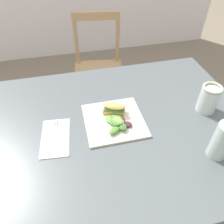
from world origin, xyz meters
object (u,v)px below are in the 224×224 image
(chair_wooden_far, at_px, (99,70))
(bottle_cold_brew, at_px, (222,142))
(fork_on_napkin, at_px, (55,134))
(mason_jar_iced_tea, at_px, (208,100))
(dining_table, at_px, (119,142))
(plate_lunch, at_px, (114,120))
(sandwich_half_front, at_px, (114,109))

(chair_wooden_far, distance_m, bottle_cold_brew, 1.24)
(fork_on_napkin, distance_m, mason_jar_iced_tea, 0.70)
(bottle_cold_brew, bearing_deg, fork_on_napkin, 158.13)
(dining_table, distance_m, chair_wooden_far, 0.93)
(fork_on_napkin, xyz_separation_m, bottle_cold_brew, (0.60, -0.24, 0.07))
(dining_table, distance_m, fork_on_napkin, 0.31)
(plate_lunch, xyz_separation_m, mason_jar_iced_tea, (0.44, -0.02, 0.06))
(dining_table, bearing_deg, mason_jar_iced_tea, 0.54)
(plate_lunch, xyz_separation_m, fork_on_napkin, (-0.26, -0.02, 0.00))
(chair_wooden_far, height_order, fork_on_napkin, chair_wooden_far)
(dining_table, xyz_separation_m, bottle_cold_brew, (0.32, -0.24, 0.20))
(dining_table, relative_size, plate_lunch, 4.64)
(sandwich_half_front, distance_m, fork_on_napkin, 0.28)
(plate_lunch, bearing_deg, bottle_cold_brew, -37.51)
(sandwich_half_front, relative_size, mason_jar_iced_tea, 0.81)
(chair_wooden_far, distance_m, fork_on_napkin, 1.02)
(sandwich_half_front, bearing_deg, dining_table, -81.62)
(fork_on_napkin, relative_size, bottle_cold_brew, 0.92)
(dining_table, height_order, bottle_cold_brew, bottle_cold_brew)
(bottle_cold_brew, bearing_deg, chair_wooden_far, 102.65)
(plate_lunch, distance_m, sandwich_half_front, 0.05)
(plate_lunch, bearing_deg, mason_jar_iced_tea, -2.87)
(fork_on_napkin, relative_size, mason_jar_iced_tea, 1.39)
(dining_table, height_order, fork_on_napkin, fork_on_napkin)
(sandwich_half_front, xyz_separation_m, mason_jar_iced_tea, (0.43, -0.06, 0.02))
(sandwich_half_front, height_order, bottle_cold_brew, bottle_cold_brew)
(plate_lunch, bearing_deg, dining_table, -52.36)
(plate_lunch, height_order, sandwich_half_front, sandwich_half_front)
(dining_table, bearing_deg, plate_lunch, 127.64)
(mason_jar_iced_tea, bearing_deg, fork_on_napkin, 179.95)
(plate_lunch, relative_size, mason_jar_iced_tea, 1.95)
(fork_on_napkin, xyz_separation_m, mason_jar_iced_tea, (0.70, -0.00, 0.05))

